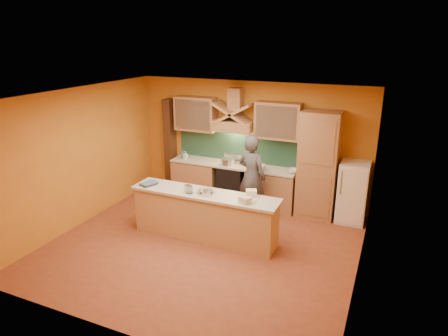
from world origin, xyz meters
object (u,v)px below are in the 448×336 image
at_px(stove, 233,183).
at_px(kitchen_scale, 206,194).
at_px(fridge, 353,192).
at_px(mixing_bowl, 206,191).
at_px(person, 252,176).

relative_size(stove, kitchen_scale, 7.92).
bearing_deg(stove, kitchen_scale, -81.43).
relative_size(fridge, kitchen_scale, 11.44).
height_order(stove, mixing_bowl, mixing_bowl).
bearing_deg(mixing_bowl, fridge, 37.77).
relative_size(stove, person, 0.50).
height_order(fridge, kitchen_scale, fridge).
bearing_deg(stove, person, -40.38).
bearing_deg(fridge, mixing_bowl, -142.23).
relative_size(stove, fridge, 0.69).
xyz_separation_m(person, mixing_bowl, (-0.44, -1.34, 0.08)).
relative_size(stove, mixing_bowl, 3.19).
bearing_deg(mixing_bowl, kitchen_scale, -59.44).
height_order(stove, kitchen_scale, kitchen_scale).
xyz_separation_m(stove, person, (0.67, -0.57, 0.45)).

